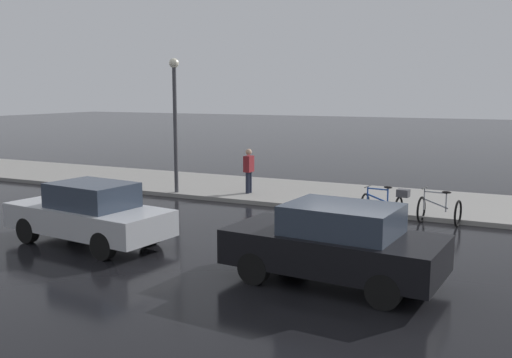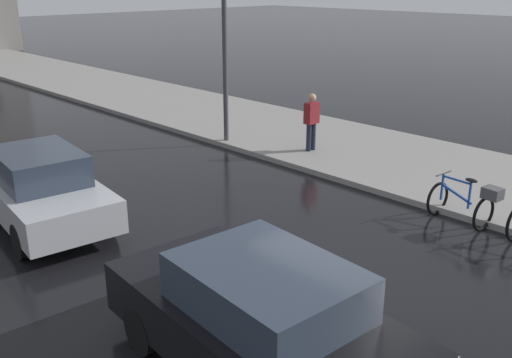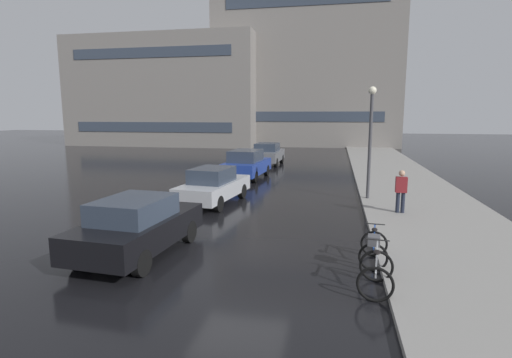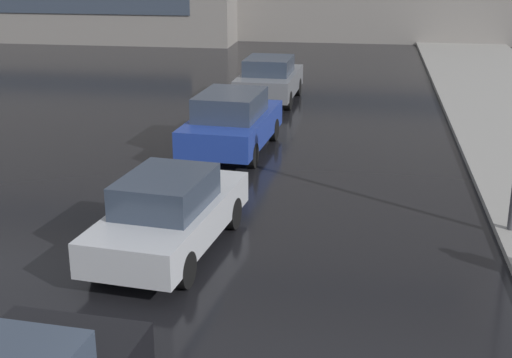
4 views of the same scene
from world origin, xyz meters
name	(u,v)px [view 4 (image 4 of 4)]	position (x,y,z in m)	size (l,w,h in m)	color
car_silver	(170,213)	(-2.53, 5.79, 0.77)	(2.23, 4.50, 1.54)	#B2B5BA
car_blue	(232,122)	(-2.62, 12.48, 0.84)	(2.25, 4.42, 1.67)	navy
car_grey	(269,79)	(-2.48, 18.98, 0.81)	(2.05, 4.02, 1.60)	slate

